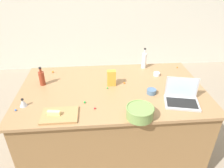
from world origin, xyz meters
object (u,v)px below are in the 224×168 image
at_px(mixing_bowl_large, 140,112).
at_px(cutting_board, 60,115).
at_px(laptop, 182,98).
at_px(kitchen_timer, 23,103).
at_px(bottle_soy, 42,78).
at_px(bottle_vinegar, 144,60).
at_px(butter_stick_left, 54,113).
at_px(ramekin_medium, 152,91).
at_px(candy_bag, 111,78).
at_px(ramekin_small, 157,74).

relative_size(mixing_bowl_large, cutting_board, 0.77).
height_order(laptop, kitchen_timer, laptop).
relative_size(bottle_soy, kitchen_timer, 2.66).
height_order(bottle_vinegar, butter_stick_left, bottle_vinegar).
relative_size(ramekin_medium, kitchen_timer, 1.23).
xyz_separation_m(cutting_board, ramekin_medium, (0.87, 0.29, 0.01)).
distance_m(bottle_vinegar, ramekin_medium, 0.60).
distance_m(ramekin_medium, candy_bag, 0.44).
bearing_deg(laptop, candy_bag, 149.77).
bearing_deg(ramekin_small, mixing_bowl_large, -115.41).
height_order(ramekin_small, kitchen_timer, kitchen_timer).
distance_m(bottle_soy, ramekin_small, 1.29).
distance_m(ramekin_small, candy_bag, 0.58).
bearing_deg(laptop, bottle_soy, 162.25).
height_order(bottle_soy, bottle_vinegar, bottle_vinegar).
bearing_deg(bottle_soy, candy_bag, -5.41).
height_order(laptop, candy_bag, laptop).
bearing_deg(kitchen_timer, mixing_bowl_large, -13.61).
relative_size(bottle_soy, candy_bag, 1.21).
xyz_separation_m(bottle_vinegar, ramekin_small, (0.11, -0.22, -0.08)).
distance_m(cutting_board, butter_stick_left, 0.05).
height_order(laptop, ramekin_small, laptop).
bearing_deg(bottle_soy, bottle_vinegar, 15.42).
xyz_separation_m(bottle_soy, ramekin_medium, (1.13, -0.27, -0.06)).
bearing_deg(ramekin_medium, bottle_soy, 166.36).
bearing_deg(mixing_bowl_large, bottle_vinegar, 75.74).
xyz_separation_m(bottle_vinegar, ramekin_medium, (-0.05, -0.60, -0.08)).
height_order(laptop, cutting_board, laptop).
distance_m(laptop, bottle_soy, 1.44).
relative_size(ramekin_small, candy_bag, 0.43).
distance_m(mixing_bowl_large, butter_stick_left, 0.73).
relative_size(ramekin_small, ramekin_medium, 0.77).
bearing_deg(ramekin_small, candy_bag, -162.15).
distance_m(laptop, kitchen_timer, 1.47).
relative_size(cutting_board, ramekin_medium, 3.28).
xyz_separation_m(laptop, cutting_board, (-1.12, -0.12, -0.04)).
bearing_deg(cutting_board, mixing_bowl_large, -6.13).
relative_size(butter_stick_left, ramekin_medium, 1.16).
bearing_deg(laptop, kitchen_timer, 177.86).
height_order(bottle_soy, cutting_board, bottle_soy).
bearing_deg(laptop, bottle_vinegar, 104.29).
bearing_deg(kitchen_timer, ramekin_medium, 5.15).
bearing_deg(cutting_board, bottle_soy, 114.19).
height_order(cutting_board, kitchen_timer, kitchen_timer).
bearing_deg(kitchen_timer, candy_bag, 20.57).
distance_m(bottle_vinegar, candy_bag, 0.59).
distance_m(bottle_soy, candy_bag, 0.74).
height_order(mixing_bowl_large, bottle_soy, bottle_soy).
bearing_deg(ramekin_medium, bottle_vinegar, 85.23).
bearing_deg(bottle_vinegar, candy_bag, -138.04).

